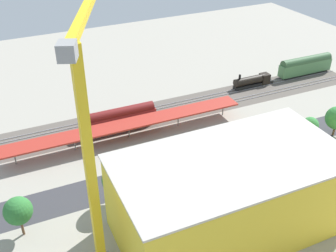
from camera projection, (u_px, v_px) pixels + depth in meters
name	position (u px, v px, depth m)	size (l,w,h in m)	color
ground_plane	(199.00, 150.00, 97.68)	(206.60, 206.60, 0.00)	#9E998C
rail_bed	(163.00, 112.00, 113.58)	(129.12, 13.50, 0.01)	#5B544C
street_asphalt	(209.00, 159.00, 94.31)	(129.12, 9.00, 0.01)	#38383D
track_rails	(163.00, 111.00, 113.49)	(129.08, 10.40, 0.12)	#9E9EA8
platform_canopy_near	(128.00, 124.00, 100.41)	(61.47, 6.96, 4.17)	#A82D23
locomotive	(254.00, 81.00, 127.09)	(13.92, 2.91, 4.89)	black
passenger_coach	(305.00, 65.00, 134.02)	(19.88, 3.65, 6.33)	black
freight_coach_far	(120.00, 118.00, 104.71)	(19.58, 3.38, 5.90)	black
parked_car_0	(295.00, 123.00, 106.79)	(4.33, 1.97, 1.78)	black
parked_car_1	(274.00, 129.00, 104.28)	(4.29, 1.83, 1.62)	black
parked_car_2	(254.00, 133.00, 102.64)	(4.58, 1.82, 1.76)	black
parked_car_3	(237.00, 139.00, 100.19)	(4.15, 1.93, 1.73)	black
parked_car_4	(217.00, 145.00, 97.93)	(4.38, 2.00, 1.72)	black
parked_car_5	(192.00, 153.00, 95.34)	(4.75, 2.06, 1.70)	black
parked_car_6	(173.00, 158.00, 93.44)	(4.10, 1.83, 1.74)	black
construction_building	(229.00, 196.00, 71.96)	(40.11, 20.80, 15.39)	yellow
construction_roof_slab	(232.00, 160.00, 67.84)	(40.71, 21.40, 0.40)	#B7B2A8
tower_crane	(89.00, 143.00, 57.08)	(11.46, 24.24, 41.22)	gray
box_truck_0	(154.00, 187.00, 83.25)	(8.88, 2.64, 3.24)	black
box_truck_1	(178.00, 176.00, 86.17)	(8.27, 2.57, 3.56)	black
box_truck_2	(216.00, 162.00, 90.80)	(8.55, 3.37, 3.15)	black
street_tree_1	(18.00, 211.00, 71.37)	(5.18, 5.18, 8.38)	brown
street_tree_2	(310.00, 126.00, 98.50)	(4.19, 4.19, 6.74)	brown
street_tree_5	(117.00, 179.00, 78.61)	(6.08, 6.08, 9.03)	brown
traffic_light	(237.00, 148.00, 90.11)	(0.50, 0.36, 6.98)	#333333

